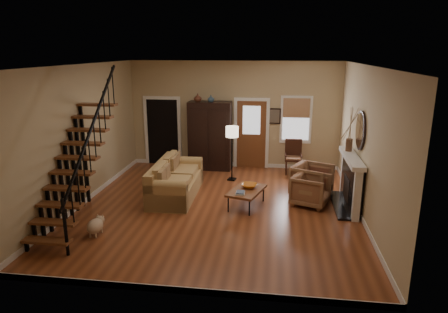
# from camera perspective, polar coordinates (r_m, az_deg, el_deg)

# --- Properties ---
(room) EXTENTS (7.00, 7.33, 3.30)m
(room) POSITION_cam_1_polar(r_m,az_deg,el_deg) (10.84, -1.74, 3.77)
(room) COLOR brown
(room) RESTS_ON ground
(staircase) EXTENTS (0.94, 2.80, 3.20)m
(staircase) POSITION_cam_1_polar(r_m,az_deg,el_deg) (8.72, -20.68, 0.62)
(staircase) COLOR brown
(staircase) RESTS_ON ground
(fireplace) EXTENTS (0.33, 1.95, 2.30)m
(fireplace) POSITION_cam_1_polar(r_m,az_deg,el_deg) (9.83, 17.88, -2.78)
(fireplace) COLOR black
(fireplace) RESTS_ON ground
(armoire) EXTENTS (1.30, 0.60, 2.10)m
(armoire) POSITION_cam_1_polar(r_m,az_deg,el_deg) (12.32, -1.99, 2.99)
(armoire) COLOR black
(armoire) RESTS_ON ground
(vase_a) EXTENTS (0.24, 0.24, 0.25)m
(vase_a) POSITION_cam_1_polar(r_m,az_deg,el_deg) (12.09, -3.78, 8.38)
(vase_a) COLOR #4C2619
(vase_a) RESTS_ON armoire
(vase_b) EXTENTS (0.20, 0.20, 0.21)m
(vase_b) POSITION_cam_1_polar(r_m,az_deg,el_deg) (12.02, -1.89, 8.27)
(vase_b) COLOR #334C60
(vase_b) RESTS_ON armoire
(sofa) EXTENTS (1.06, 2.34, 0.86)m
(sofa) POSITION_cam_1_polar(r_m,az_deg,el_deg) (10.21, -6.88, -3.29)
(sofa) COLOR #AF874F
(sofa) RESTS_ON ground
(coffee_table) EXTENTS (0.94, 1.25, 0.43)m
(coffee_table) POSITION_cam_1_polar(r_m,az_deg,el_deg) (9.54, 3.22, -5.94)
(coffee_table) COLOR brown
(coffee_table) RESTS_ON ground
(bowl) EXTENTS (0.38, 0.38, 0.09)m
(bowl) POSITION_cam_1_polar(r_m,az_deg,el_deg) (9.59, 3.62, -4.18)
(bowl) COLOR #C86817
(bowl) RESTS_ON coffee_table
(books) EXTENTS (0.20, 0.28, 0.05)m
(books) POSITION_cam_1_polar(r_m,az_deg,el_deg) (9.18, 2.35, -5.18)
(books) COLOR beige
(books) RESTS_ON coffee_table
(armchair_left) EXTENTS (1.06, 1.04, 0.75)m
(armchair_left) POSITION_cam_1_polar(r_m,az_deg,el_deg) (9.79, 12.31, -4.70)
(armchair_left) COLOR brown
(armchair_left) RESTS_ON ground
(armchair_right) EXTENTS (1.20, 1.18, 0.83)m
(armchair_right) POSITION_cam_1_polar(r_m,az_deg,el_deg) (10.36, 12.46, -3.38)
(armchair_right) COLOR brown
(armchair_right) RESTS_ON ground
(floor_lamp) EXTENTS (0.41, 0.41, 1.56)m
(floor_lamp) POSITION_cam_1_polar(r_m,az_deg,el_deg) (11.26, 1.15, 0.42)
(floor_lamp) COLOR black
(floor_lamp) RESTS_ON ground
(side_chair) EXTENTS (0.54, 0.54, 1.02)m
(side_chair) POSITION_cam_1_polar(r_m,az_deg,el_deg) (12.10, 9.87, -0.09)
(side_chair) COLOR #361A11
(side_chair) RESTS_ON ground
(dog) EXTENTS (0.30, 0.50, 0.35)m
(dog) POSITION_cam_1_polar(r_m,az_deg,el_deg) (8.54, -17.93, -9.58)
(dog) COLOR #D3B390
(dog) RESTS_ON ground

